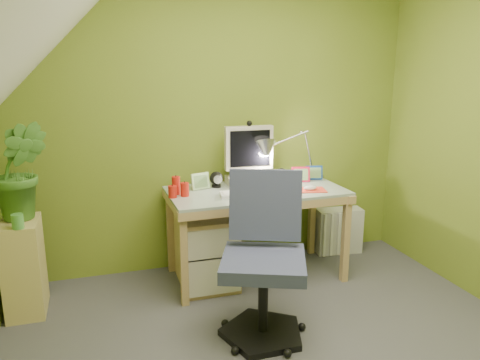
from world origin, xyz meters
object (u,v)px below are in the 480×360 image
object	(u,v)px
monitor	(249,152)
radiator	(339,231)
side_ledge	(24,267)
desk	(256,233)
potted_plant	(20,171)
task_chair	(264,260)
desk_lamp	(302,144)

from	to	relation	value
monitor	radiator	distance (m)	1.15
side_ledge	radiator	xyz separation A→B (m)	(2.51, 0.29, -0.12)
desk	radiator	xyz separation A→B (m)	(0.86, 0.24, -0.15)
desk	potted_plant	xyz separation A→B (m)	(-1.61, -0.00, 0.61)
side_ledge	radiator	bearing A→B (deg)	6.69
monitor	radiator	bearing A→B (deg)	5.02
monitor	radiator	size ratio (longest dim) A/B	1.27
desk	side_ledge	distance (m)	1.65
side_ledge	task_chair	distance (m)	1.62
monitor	desk_lamp	xyz separation A→B (m)	(0.45, 0.00, 0.04)
desk_lamp	monitor	bearing A→B (deg)	-172.66
desk	side_ledge	size ratio (longest dim) A/B	2.06
desk_lamp	potted_plant	distance (m)	2.07
side_ledge	potted_plant	distance (m)	0.64
desk	potted_plant	world-z (taller)	potted_plant
potted_plant	radiator	size ratio (longest dim) A/B	1.62
desk	potted_plant	distance (m)	1.72
desk	potted_plant	size ratio (longest dim) A/B	2.05
monitor	potted_plant	size ratio (longest dim) A/B	0.79
potted_plant	radiator	world-z (taller)	potted_plant
monitor	desk	bearing A→B (deg)	-89.09
desk	monitor	world-z (taller)	monitor
side_ledge	task_chair	world-z (taller)	task_chair
potted_plant	desk_lamp	bearing A→B (deg)	5.06
desk	task_chair	xyz separation A→B (m)	(-0.24, -0.81, 0.15)
desk	desk_lamp	xyz separation A→B (m)	(0.45, 0.18, 0.65)
desk	side_ledge	xyz separation A→B (m)	(-1.65, -0.05, -0.03)
radiator	side_ledge	bearing A→B (deg)	-167.04
desk	radiator	bearing A→B (deg)	14.39
desk_lamp	potted_plant	world-z (taller)	desk_lamp
task_chair	desk_lamp	bearing A→B (deg)	77.70
monitor	desk_lamp	distance (m)	0.45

